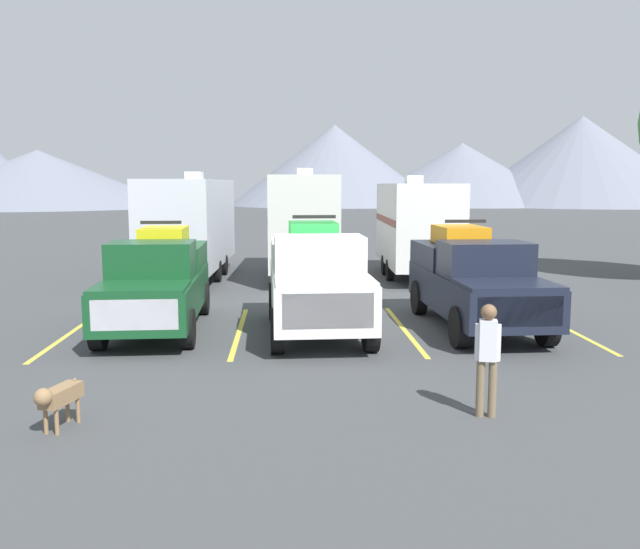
{
  "coord_description": "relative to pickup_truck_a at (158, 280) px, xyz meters",
  "views": [
    {
      "loc": [
        -0.86,
        -16.53,
        3.44
      ],
      "look_at": [
        0.0,
        0.08,
        1.2
      ],
      "focal_mm": 37.9,
      "sensor_mm": 36.0,
      "label": 1
    }
  ],
  "objects": [
    {
      "name": "mountain_ridge",
      "position": [
        11.32,
        91.55,
        4.76
      ],
      "size": [
        126.12,
        44.45,
        14.22
      ],
      "color": "slate",
      "rests_on": "ground"
    },
    {
      "name": "lot_stripe_a",
      "position": [
        -1.95,
        -0.49,
        -1.16
      ],
      "size": [
        0.12,
        5.5,
        0.01
      ],
      "primitive_type": "cube",
      "color": "gold",
      "rests_on": "ground"
    },
    {
      "name": "pickup_truck_b",
      "position": [
        3.77,
        -0.61,
        0.09
      ],
      "size": [
        2.34,
        5.28,
        2.69
      ],
      "color": "white",
      "rests_on": "ground"
    },
    {
      "name": "lot_stripe_d",
      "position": [
        9.77,
        -0.49,
        -1.16
      ],
      "size": [
        0.12,
        5.5,
        0.01
      ],
      "primitive_type": "cube",
      "color": "gold",
      "rests_on": "ground"
    },
    {
      "name": "lot_stripe_c",
      "position": [
        5.86,
        -0.49,
        -1.16
      ],
      "size": [
        0.12,
        5.5,
        0.01
      ],
      "primitive_type": "cube",
      "color": "gold",
      "rests_on": "ground"
    },
    {
      "name": "pickup_truck_c",
      "position": [
        7.59,
        -0.19,
        0.01
      ],
      "size": [
        2.32,
        5.62,
        2.55
      ],
      "color": "black",
      "rests_on": "ground"
    },
    {
      "name": "person_a",
      "position": [
        6.01,
        -6.57,
        -0.18
      ],
      "size": [
        0.37,
        0.25,
        1.7
      ],
      "color": "#726047",
      "rests_on": "ground"
    },
    {
      "name": "camper_trailer_a",
      "position": [
        -0.41,
        8.64,
        0.89
      ],
      "size": [
        2.66,
        8.96,
        3.89
      ],
      "color": "silver",
      "rests_on": "ground"
    },
    {
      "name": "dog",
      "position": [
        -0.15,
        -6.81,
        -0.68
      ],
      "size": [
        0.47,
        0.96,
        0.7
      ],
      "color": "olive",
      "rests_on": "ground"
    },
    {
      "name": "camper_trailer_b",
      "position": [
        3.78,
        8.88,
        0.96
      ],
      "size": [
        2.59,
        8.66,
        4.03
      ],
      "color": "silver",
      "rests_on": "ground"
    },
    {
      "name": "camper_trailer_c",
      "position": [
        7.88,
        8.41,
        0.81
      ],
      "size": [
        2.57,
        7.5,
        3.75
      ],
      "color": "white",
      "rests_on": "ground"
    },
    {
      "name": "lot_stripe_b",
      "position": [
        1.95,
        -0.49,
        -1.16
      ],
      "size": [
        0.12,
        5.5,
        0.01
      ],
      "primitive_type": "cube",
      "color": "gold",
      "rests_on": "ground"
    },
    {
      "name": "ground_plane",
      "position": [
        3.91,
        0.43,
        -1.16
      ],
      "size": [
        240.0,
        240.0,
        0.0
      ],
      "primitive_type": "plane",
      "color": "#3F4244"
    },
    {
      "name": "pickup_truck_a",
      "position": [
        0.0,
        0.0,
        0.0
      ],
      "size": [
        2.26,
        5.6,
        2.53
      ],
      "color": "#144723",
      "rests_on": "ground"
    }
  ]
}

